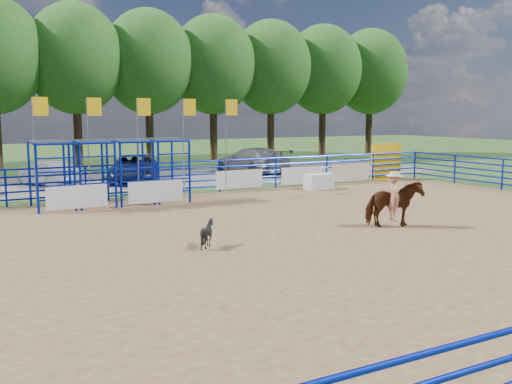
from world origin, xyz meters
The scene contains 12 objects.
ground centered at (0.00, 0.00, 0.00)m, with size 120.00×120.00×0.00m, color #395C24.
arena_dirt centered at (0.00, 0.00, 0.01)m, with size 30.00×20.00×0.02m, color #8D6846.
gravel_strip centered at (0.00, 17.00, 0.01)m, with size 40.00×10.00×0.01m, color #656259.
announcer_table centered at (7.51, 8.55, 0.39)m, with size 1.37×0.64×0.73m, color silver.
horse_and_rider centered at (4.36, -0.05, 0.89)m, with size 1.90×1.27×2.47m.
calf centered at (-1.92, 0.25, 0.40)m, with size 0.61×0.69×0.76m, color black.
car_b centered at (-3.52, 16.13, 0.63)m, with size 1.32×3.78×1.24m, color gray.
car_c centered at (0.75, 15.79, 0.71)m, with size 2.31×5.02×1.39m, color #151B35.
car_d centered at (8.10, 16.31, 0.80)m, with size 2.22×5.45×1.58m, color #565558.
perimeter_fence centered at (0.00, 0.00, 0.75)m, with size 30.10×20.10×1.50m.
chute_assembly centered at (-1.90, 8.84, 1.26)m, with size 19.32×2.41×4.20m.
treeline centered at (0.00, 26.00, 7.53)m, with size 56.40×6.40×11.24m.
Camera 1 is at (-7.96, -13.52, 3.58)m, focal length 40.00 mm.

